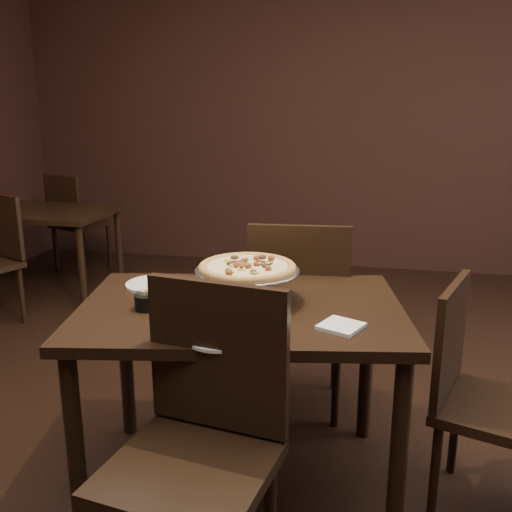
# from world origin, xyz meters

# --- Properties ---
(room) EXTENTS (6.04, 7.04, 2.84)m
(room) POSITION_xyz_m (0.06, 0.03, 1.40)
(room) COLOR black
(room) RESTS_ON ground
(dining_table) EXTENTS (1.37, 1.04, 0.78)m
(dining_table) POSITION_xyz_m (-0.05, 0.11, 0.67)
(dining_table) COLOR black
(dining_table) RESTS_ON ground
(background_table) EXTENTS (1.13, 0.75, 0.70)m
(background_table) POSITION_xyz_m (-2.20, 2.13, 0.61)
(background_table) COLOR black
(background_table) RESTS_ON ground
(pizza_stand) EXTENTS (0.41, 0.41, 0.17)m
(pizza_stand) POSITION_xyz_m (-0.03, 0.16, 0.91)
(pizza_stand) COLOR #B7B8BE
(pizza_stand) RESTS_ON dining_table
(parmesan_shaker) EXTENTS (0.06, 0.06, 0.11)m
(parmesan_shaker) POSITION_xyz_m (-0.25, -0.06, 0.83)
(parmesan_shaker) COLOR #FBF5C3
(parmesan_shaker) RESTS_ON dining_table
(pepper_flake_shaker) EXTENTS (0.06, 0.06, 0.11)m
(pepper_flake_shaker) POSITION_xyz_m (-0.11, -0.09, 0.83)
(pepper_flake_shaker) COLOR maroon
(pepper_flake_shaker) RESTS_ON dining_table
(packet_caddy) EXTENTS (0.09, 0.09, 0.07)m
(packet_caddy) POSITION_xyz_m (-0.39, -0.01, 0.81)
(packet_caddy) COLOR black
(packet_caddy) RESTS_ON dining_table
(napkin_stack) EXTENTS (0.18, 0.18, 0.01)m
(napkin_stack) POSITION_xyz_m (0.35, -0.04, 0.78)
(napkin_stack) COLOR silver
(napkin_stack) RESTS_ON dining_table
(plate_left) EXTENTS (0.26, 0.26, 0.01)m
(plate_left) POSITION_xyz_m (-0.46, 0.27, 0.78)
(plate_left) COLOR white
(plate_left) RESTS_ON dining_table
(plate_near) EXTENTS (0.22, 0.22, 0.01)m
(plate_near) POSITION_xyz_m (-0.04, -0.23, 0.78)
(plate_near) COLOR white
(plate_near) RESTS_ON dining_table
(serving_spatula) EXTENTS (0.15, 0.15, 0.02)m
(serving_spatula) POSITION_xyz_m (-0.01, 0.10, 0.91)
(serving_spatula) COLOR #B7B8BE
(serving_spatula) RESTS_ON pizza_stand
(chair_far) EXTENTS (0.51, 0.51, 1.00)m
(chair_far) POSITION_xyz_m (0.10, 0.70, 0.55)
(chair_far) COLOR black
(chair_far) RESTS_ON ground
(chair_near) EXTENTS (0.54, 0.54, 1.00)m
(chair_near) POSITION_xyz_m (-0.04, -0.44, 0.55)
(chair_near) COLOR black
(chair_near) RESTS_ON ground
(chair_side) EXTENTS (0.53, 0.53, 0.89)m
(chair_side) POSITION_xyz_m (0.86, 0.16, 0.49)
(chair_side) COLOR black
(chair_side) RESTS_ON ground
(bg_chair_far) EXTENTS (0.54, 0.54, 0.91)m
(bg_chair_far) POSITION_xyz_m (-2.29, 2.80, 0.50)
(bg_chair_far) COLOR black
(bg_chair_far) RESTS_ON ground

